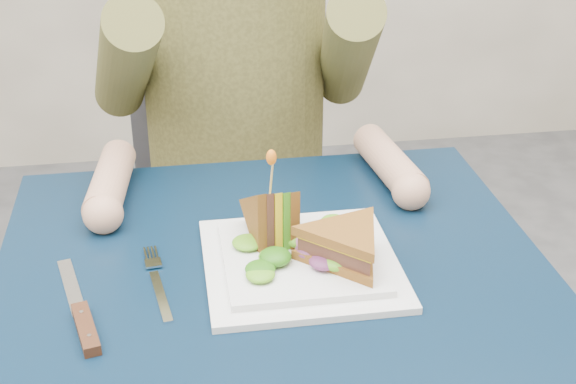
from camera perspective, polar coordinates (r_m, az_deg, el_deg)
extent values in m
cube|color=black|center=(1.07, -0.73, -7.00)|extent=(0.75, 0.75, 0.03)
cylinder|color=#595B5E|center=(1.55, -14.46, -12.29)|extent=(0.04, 0.04, 0.70)
cylinder|color=#595B5E|center=(1.60, 9.23, -10.23)|extent=(0.04, 0.04, 0.70)
cube|color=#47474C|center=(1.70, -3.50, -3.33)|extent=(0.42, 0.40, 0.04)
cube|color=#47474C|center=(1.76, -4.33, 6.70)|extent=(0.42, 0.03, 0.46)
cylinder|color=#47474C|center=(1.73, 3.41, -12.45)|extent=(0.02, 0.02, 0.43)
cylinder|color=#47474C|center=(1.97, -9.06, -7.07)|extent=(0.02, 0.02, 0.43)
cylinder|color=#47474C|center=(1.99, 1.38, -6.24)|extent=(0.02, 0.02, 0.43)
cylinder|color=brown|center=(1.51, -3.88, 10.05)|extent=(0.34, 0.34, 0.52)
cylinder|color=brown|center=(1.42, -11.50, 9.01)|extent=(0.15, 0.39, 0.31)
cylinder|color=tan|center=(1.28, -12.51, 0.72)|extent=(0.08, 0.20, 0.06)
sphere|color=tan|center=(1.20, -13.02, -1.53)|extent=(0.06, 0.06, 0.06)
cylinder|color=brown|center=(1.45, 4.24, 9.92)|extent=(0.15, 0.39, 0.31)
cylinder|color=tan|center=(1.33, 7.22, 2.09)|extent=(0.08, 0.20, 0.06)
sphere|color=tan|center=(1.24, 8.74, 0.06)|extent=(0.06, 0.06, 0.06)
cube|color=white|center=(1.09, 0.93, -5.13)|extent=(0.26, 0.26, 0.01)
cube|color=white|center=(1.08, 0.93, -4.69)|extent=(0.21, 0.21, 0.01)
cube|color=silver|center=(1.04, -9.04, -7.33)|extent=(0.03, 0.12, 0.00)
cube|color=silver|center=(1.11, -9.56, -5.00)|extent=(0.02, 0.02, 0.00)
cube|color=silver|center=(1.13, -10.11, -4.34)|extent=(0.01, 0.03, 0.00)
cube|color=silver|center=(1.13, -9.85, -4.31)|extent=(0.01, 0.03, 0.00)
cube|color=silver|center=(1.13, -9.60, -4.27)|extent=(0.01, 0.03, 0.00)
cube|color=silver|center=(1.13, -9.35, -4.24)|extent=(0.01, 0.03, 0.00)
cube|color=silver|center=(1.09, -15.15, -6.52)|extent=(0.05, 0.14, 0.00)
cube|color=black|center=(1.00, -14.18, -9.40)|extent=(0.04, 0.10, 0.01)
cylinder|color=silver|center=(1.01, -14.48, -8.29)|extent=(0.01, 0.01, 0.00)
cylinder|color=silver|center=(0.97, -13.95, -9.91)|extent=(0.01, 0.01, 0.00)
cylinder|color=tan|center=(1.07, -1.18, 1.12)|extent=(0.01, 0.01, 0.06)
ellipsoid|color=orange|center=(1.06, -1.19, 2.48)|extent=(0.01, 0.01, 0.02)
torus|color=#9E4C7A|center=(1.08, 1.68, -3.58)|extent=(0.04, 0.04, 0.02)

